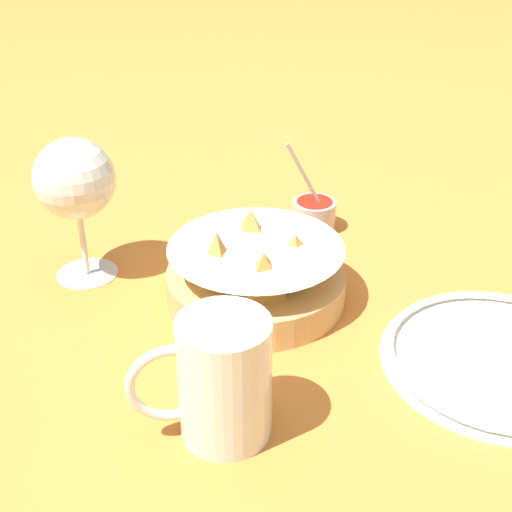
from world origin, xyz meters
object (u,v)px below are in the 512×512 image
object	(u,v)px
sauce_cup	(314,213)
wine_glass	(75,183)
side_plate	(500,358)
beer_mug	(223,383)
food_basket	(256,274)

from	to	relation	value
sauce_cup	wine_glass	size ratio (longest dim) A/B	0.73
sauce_cup	wine_glass	xyz separation A→B (m)	(0.30, 0.06, 0.10)
wine_glass	side_plate	distance (m)	0.49
beer_mug	side_plate	bearing A→B (deg)	-172.55
sauce_cup	side_plate	world-z (taller)	sauce_cup
sauce_cup	beer_mug	distance (m)	0.40
side_plate	wine_glass	bearing A→B (deg)	-32.39
food_basket	wine_glass	xyz separation A→B (m)	(0.19, -0.09, 0.09)
food_basket	sauce_cup	distance (m)	0.19
food_basket	side_plate	world-z (taller)	food_basket
sauce_cup	beer_mug	bearing A→B (deg)	63.07
sauce_cup	wine_glass	bearing A→B (deg)	11.30
food_basket	sauce_cup	xyz separation A→B (m)	(-0.11, -0.15, -0.01)
wine_glass	food_basket	bearing A→B (deg)	153.55
wine_glass	side_plate	size ratio (longest dim) A/B	0.73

